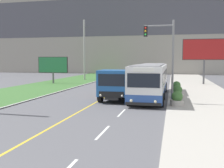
% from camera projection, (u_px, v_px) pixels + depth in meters
% --- Properties ---
extents(apartment_block_background, '(80.00, 8.04, 25.29)m').
position_uv_depth(apartment_block_background, '(149.00, 21.00, 62.81)').
color(apartment_block_background, gray).
rests_on(apartment_block_background, ground_plane).
extents(city_bus, '(2.65, 12.47, 2.96)m').
position_uv_depth(city_bus, '(151.00, 80.00, 23.52)').
color(city_bus, white).
rests_on(city_bus, ground_plane).
extents(dump_truck, '(2.48, 6.20, 2.55)m').
position_uv_depth(dump_truck, '(117.00, 85.00, 21.32)').
color(dump_truck, black).
rests_on(dump_truck, ground_plane).
extents(car_distant, '(1.80, 4.30, 1.45)m').
position_uv_depth(car_distant, '(136.00, 80.00, 33.74)').
color(car_distant, '#2D4784').
rests_on(car_distant, ground_plane).
extents(utility_pole_far, '(1.80, 0.28, 9.87)m').
position_uv_depth(utility_pole_far, '(84.00, 50.00, 43.34)').
color(utility_pole_far, '#9E9E99').
rests_on(utility_pole_far, ground_plane).
extents(traffic_light_mast, '(2.28, 0.32, 6.30)m').
position_uv_depth(traffic_light_mast, '(165.00, 51.00, 19.70)').
color(traffic_light_mast, slate).
rests_on(traffic_light_mast, ground_plane).
extents(billboard_large, '(5.73, 0.24, 6.13)m').
position_uv_depth(billboard_large, '(205.00, 51.00, 34.92)').
color(billboard_large, '#59595B').
rests_on(billboard_large, ground_plane).
extents(billboard_small, '(4.41, 0.24, 3.76)m').
position_uv_depth(billboard_small, '(53.00, 65.00, 36.80)').
color(billboard_small, '#59595B').
rests_on(billboard_small, ground_plane).
extents(planter_round_near, '(1.00, 1.00, 1.05)m').
position_uv_depth(planter_round_near, '(177.00, 99.00, 18.83)').
color(planter_round_near, '#B7B2A8').
rests_on(planter_round_near, sidewalk_right).
extents(planter_round_second, '(1.01, 1.01, 1.08)m').
position_uv_depth(planter_round_second, '(177.00, 92.00, 22.61)').
color(planter_round_second, '#B7B2A8').
rests_on(planter_round_second, sidewalk_right).
extents(planter_round_third, '(1.01, 1.01, 1.11)m').
position_uv_depth(planter_round_third, '(177.00, 87.00, 26.42)').
color(planter_round_third, '#B7B2A8').
rests_on(planter_round_third, sidewalk_right).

